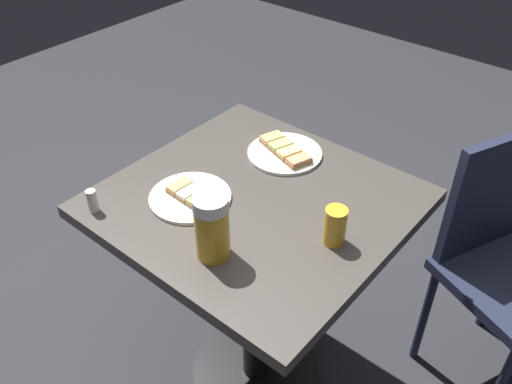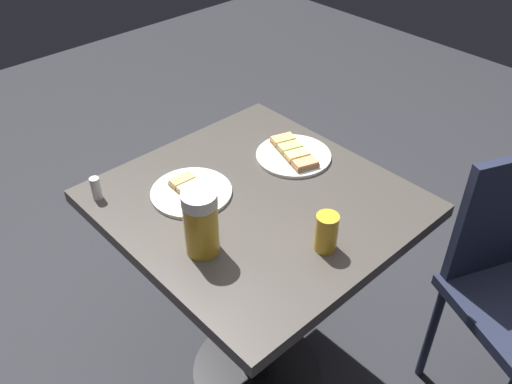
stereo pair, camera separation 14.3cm
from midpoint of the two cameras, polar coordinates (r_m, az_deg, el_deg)
ground_plane at (r=2.02m, az=-2.13°, el=-18.26°), size 6.00×6.00×0.00m
cafe_table at (r=1.55m, az=-2.64°, el=-5.78°), size 0.72×0.75×0.78m
plate_near at (r=1.45m, az=-9.70°, el=-0.56°), size 0.22×0.22×0.03m
plate_far at (r=1.60m, az=0.47°, el=4.11°), size 0.22×0.22×0.03m
beer_mug at (r=1.24m, az=-7.95°, el=-3.64°), size 0.11×0.12×0.17m
beer_glass_small at (r=1.28m, az=5.12°, el=-3.69°), size 0.05×0.05×0.10m
salt_shaker at (r=1.46m, az=-19.43°, el=-0.99°), size 0.03×0.03×0.06m
cafe_chair at (r=1.79m, az=22.52°, el=-6.28°), size 0.50×0.50×0.88m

